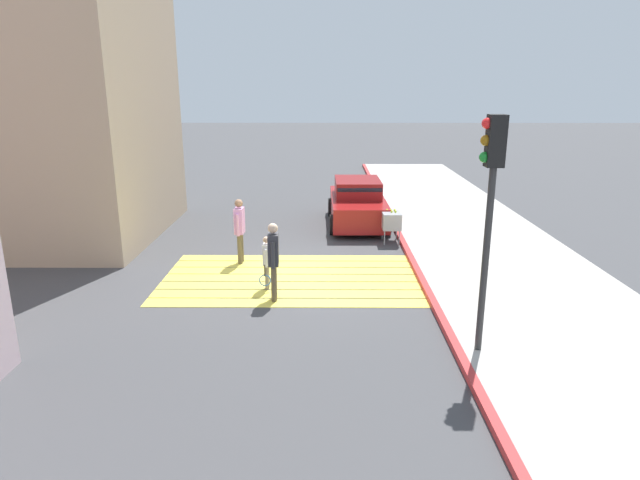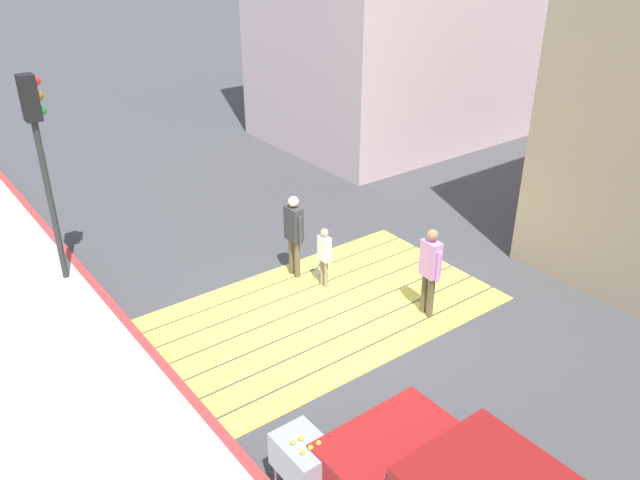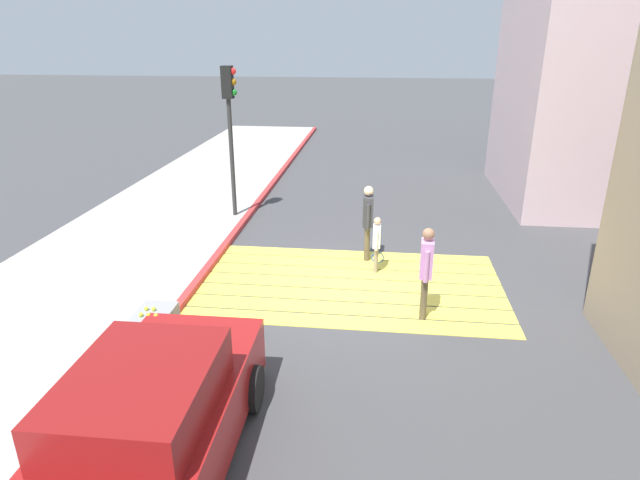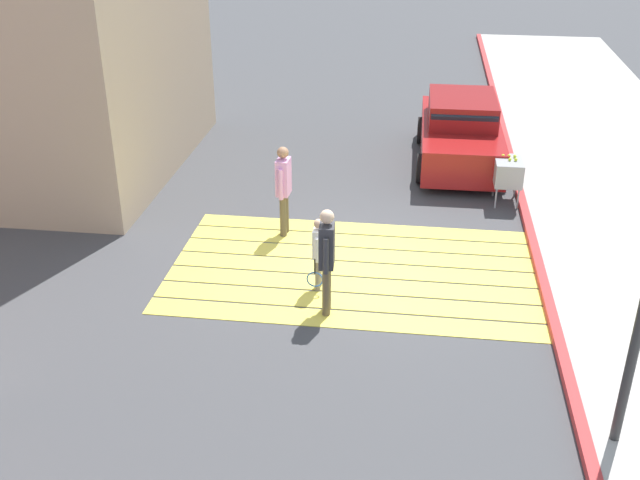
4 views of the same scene
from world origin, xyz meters
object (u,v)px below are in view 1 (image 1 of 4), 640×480
object	(u,v)px
car_parked_near_curb	(357,204)
pedestrian_child_with_racket	(267,260)
pedestrian_adult_lead	(240,226)
pedestrian_adult_trailing	(273,256)
traffic_light_corner	(490,189)
tennis_ball_cart	(391,220)

from	to	relation	value
car_parked_near_curb	pedestrian_child_with_racket	bearing A→B (deg)	68.27
car_parked_near_curb	pedestrian_child_with_racket	world-z (taller)	car_parked_near_curb
pedestrian_adult_lead	pedestrian_adult_trailing	bearing A→B (deg)	113.20
traffic_light_corner	car_parked_near_curb	bearing A→B (deg)	-80.69
pedestrian_adult_lead	pedestrian_child_with_racket	size ratio (longest dim) A/B	1.38
tennis_ball_cart	pedestrian_child_with_racket	xyz separation A→B (m)	(3.42, 4.07, 0.03)
pedestrian_adult_lead	pedestrian_adult_trailing	xyz separation A→B (m)	(-1.15, 2.68, 0.01)
pedestrian_child_with_racket	pedestrian_adult_lead	bearing A→B (deg)	-65.02
traffic_light_corner	pedestrian_adult_lead	distance (m)	7.56
tennis_ball_cart	pedestrian_adult_trailing	size ratio (longest dim) A/B	0.57
pedestrian_adult_lead	traffic_light_corner	bearing A→B (deg)	133.54
traffic_light_corner	pedestrian_child_with_racket	bearing A→B (deg)	-38.90
tennis_ball_cart	pedestrian_child_with_racket	world-z (taller)	pedestrian_child_with_racket
car_parked_near_curb	pedestrian_adult_trailing	xyz separation A→B (m)	(2.29, 7.03, 0.31)
tennis_ball_cart	pedestrian_child_with_racket	distance (m)	5.32
pedestrian_adult_lead	pedestrian_adult_trailing	size ratio (longest dim) A/B	0.99
tennis_ball_cart	pedestrian_child_with_racket	bearing A→B (deg)	49.94
car_parked_near_curb	pedestrian_adult_lead	distance (m)	5.56
pedestrian_child_with_racket	pedestrian_adult_trailing	bearing A→B (deg)	107.98
traffic_light_corner	pedestrian_adult_trailing	xyz separation A→B (m)	(3.87, -2.60, -1.99)
pedestrian_adult_trailing	pedestrian_adult_lead	bearing A→B (deg)	-66.80
car_parked_near_curb	pedestrian_adult_lead	bearing A→B (deg)	51.65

